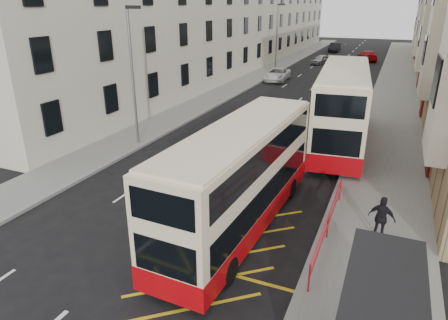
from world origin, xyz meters
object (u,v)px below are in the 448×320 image
at_px(double_decker_rear, 342,106).
at_px(car_silver, 321,60).
at_px(car_dark, 335,47).
at_px(double_decker_front, 240,178).
at_px(white_van, 277,75).
at_px(street_lamp_near, 133,70).
at_px(pedestrian_far, 382,218).
at_px(car_red, 367,56).
at_px(street_lamp_far, 277,34).

relative_size(double_decker_rear, car_silver, 3.20).
distance_m(double_decker_rear, car_dark, 51.70).
xyz_separation_m(double_decker_front, car_dark, (-5.95, 62.72, -1.33)).
bearing_deg(white_van, car_silver, 79.36).
distance_m(street_lamp_near, double_decker_front, 11.62).
xyz_separation_m(pedestrian_far, car_dark, (-11.08, 61.68, -0.21)).
height_order(car_silver, car_red, car_red).
xyz_separation_m(white_van, car_red, (7.93, 21.19, 0.06)).
bearing_deg(car_red, double_decker_front, 72.44).
relative_size(street_lamp_far, pedestrian_far, 4.78).
bearing_deg(white_van, double_decker_rear, -66.71).
bearing_deg(white_van, street_lamp_far, 105.60).
bearing_deg(street_lamp_near, double_decker_front, -35.34).
distance_m(street_lamp_far, car_dark, 26.65).
xyz_separation_m(double_decker_front, white_van, (-7.47, 31.20, -1.41)).
distance_m(double_decker_rear, white_van, 21.80).
height_order(white_van, car_red, car_red).
relative_size(street_lamp_far, double_decker_front, 0.77).
relative_size(pedestrian_far, white_van, 0.34).
height_order(pedestrian_far, white_van, pedestrian_far).
distance_m(street_lamp_near, car_dark, 56.39).
bearing_deg(double_decker_rear, white_van, 110.43).
bearing_deg(double_decker_rear, car_red, 86.63).
bearing_deg(car_dark, pedestrian_far, -80.61).
height_order(street_lamp_near, car_silver, street_lamp_near).
bearing_deg(car_red, street_lamp_far, 41.41).
distance_m(street_lamp_near, pedestrian_far, 15.83).
height_order(white_van, car_silver, white_van).
height_order(double_decker_front, double_decker_rear, double_decker_rear).
bearing_deg(double_decker_rear, car_silver, 96.55).
height_order(double_decker_rear, car_dark, double_decker_rear).
bearing_deg(car_red, white_van, 52.43).
relative_size(street_lamp_near, car_red, 1.53).
xyz_separation_m(street_lamp_far, car_dark, (3.30, 26.16, -3.86)).
xyz_separation_m(street_lamp_far, car_red, (9.72, 15.83, -3.88)).
bearing_deg(car_dark, car_red, -58.95).
height_order(street_lamp_far, car_dark, street_lamp_far).
bearing_deg(car_dark, double_decker_rear, -81.83).
bearing_deg(car_red, double_decker_rear, 75.25).
bearing_deg(double_decker_front, double_decker_rear, 82.33).
distance_m(street_lamp_near, car_red, 47.01).
bearing_deg(pedestrian_far, car_dark, -66.65).
xyz_separation_m(street_lamp_far, white_van, (1.79, -5.36, -3.94)).
relative_size(double_decker_rear, pedestrian_far, 7.20).
height_order(street_lamp_far, car_red, street_lamp_far).
bearing_deg(street_lamp_far, double_decker_front, -75.80).
xyz_separation_m(street_lamp_far, double_decker_front, (9.25, -36.56, -2.53)).
relative_size(street_lamp_near, car_silver, 2.12).
bearing_deg(double_decker_front, pedestrian_far, 14.01).
bearing_deg(pedestrian_far, street_lamp_far, -54.79).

